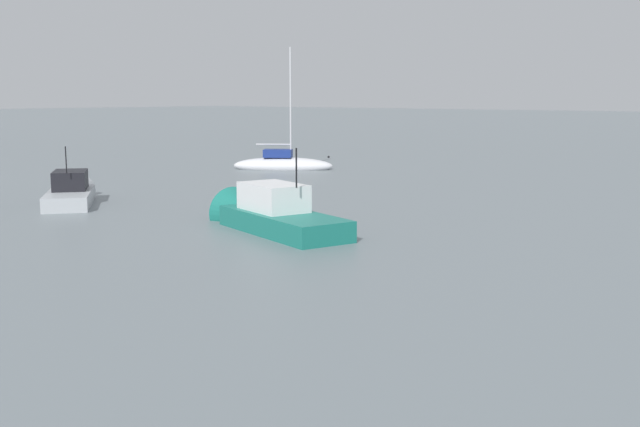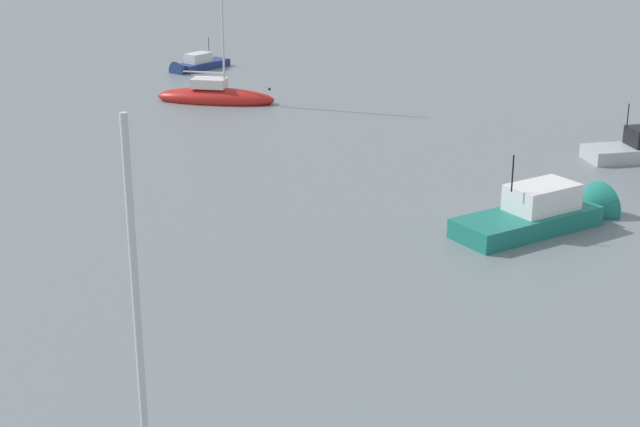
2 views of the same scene
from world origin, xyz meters
TOP-DOWN VIEW (x-y plane):
  - sailboat_red_outer at (26.50, 21.72)m, footprint 7.92×5.97m
  - motorboat_navy_mid at (35.75, 15.14)m, footprint 1.73×5.10m
  - motorboat_teal_far at (-1.56, 28.59)m, footprint 4.44×8.09m

SIDE VIEW (x-z plane):
  - motorboat_navy_mid at x=35.75m, z-range -1.12..1.72m
  - sailboat_red_outer at x=26.50m, z-range -5.58..6.38m
  - motorboat_teal_far at x=-1.56m, z-range -1.71..2.63m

